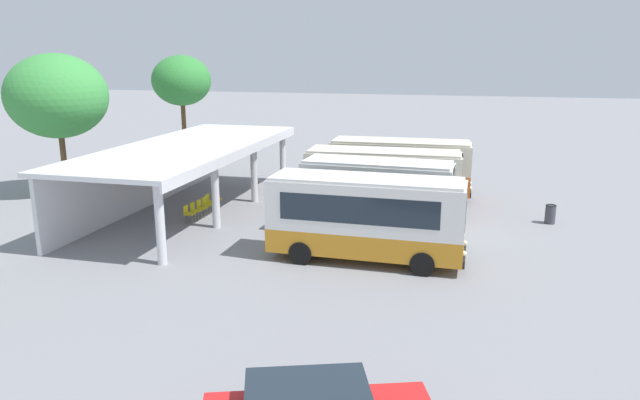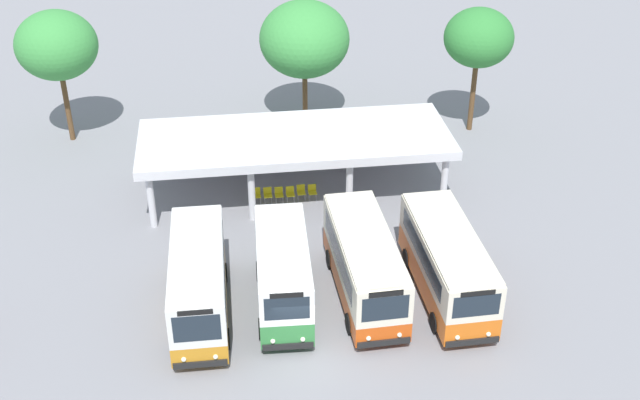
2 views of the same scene
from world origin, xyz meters
The scene contains 15 objects.
ground_plane centered at (0.00, 0.00, 0.00)m, with size 180.00×180.00×0.00m, color gray.
city_bus_nearest_orange centered at (-4.12, 2.93, 1.82)m, with size 2.41×7.54×3.30m.
city_bus_second_in_row centered at (-0.54, 3.06, 1.82)m, with size 2.51×6.70×3.30m.
city_bus_middle_cream centered at (3.04, 3.31, 1.76)m, with size 2.60×7.79×3.18m.
city_bus_fourth_amber centered at (6.62, 2.88, 1.76)m, with size 2.59×7.78×3.18m.
terminal_canopy centered at (1.06, 13.53, 2.67)m, with size 16.30×6.08×3.40m.
waiting_chair_end_by_column centered at (-1.13, 11.95, 0.52)m, with size 0.45×0.45×0.86m.
waiting_chair_second_from_end centered at (-0.54, 11.90, 0.52)m, with size 0.45×0.45×0.86m.
waiting_chair_middle_seat centered at (0.06, 11.85, 0.52)m, with size 0.45×0.45×0.86m.
waiting_chair_fourth_seat centered at (0.65, 11.84, 0.52)m, with size 0.45×0.45×0.86m.
waiting_chair_fifth_seat centered at (1.24, 11.94, 0.52)m, with size 0.45×0.45×0.86m.
waiting_chair_far_end_seat centered at (1.84, 11.89, 0.52)m, with size 0.45×0.45×0.86m.
roadside_tree_behind_canopy centered at (2.60, 21.41, 5.52)m, with size 5.45×5.45×7.85m.
roadside_tree_east_of_canopy centered at (12.67, 19.06, 5.94)m, with size 4.12×4.12×7.72m.
litter_bin_apron centered at (3.06, -4.65, 0.46)m, with size 0.49×0.49×0.90m.
Camera 1 is at (-25.27, -0.64, 7.82)m, focal length 32.70 mm.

